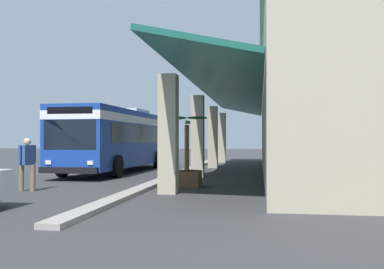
% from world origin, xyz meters
% --- Properties ---
extents(ground, '(120.00, 120.00, 0.00)m').
position_xyz_m(ground, '(0.00, 8.00, 0.00)').
color(ground, '#38383A').
extents(curb_strip, '(29.90, 0.50, 0.12)m').
position_xyz_m(curb_strip, '(-0.29, 4.24, 0.06)').
color(curb_strip, '#9E998E').
rests_on(curb_strip, ground).
extents(plaza_building, '(25.21, 14.85, 7.23)m').
position_xyz_m(plaza_building, '(-0.29, 13.87, 3.62)').
color(plaza_building, '#B2A88E').
rests_on(plaza_building, ground).
extents(transit_bus, '(11.27, 3.02, 3.34)m').
position_xyz_m(transit_bus, '(0.38, 0.74, 1.85)').
color(transit_bus, '#193D9E').
rests_on(transit_bus, ground).
extents(pedestrian, '(0.66, 0.48, 1.70)m').
position_xyz_m(pedestrian, '(9.18, 0.67, 0.96)').
color(pedestrian, '#726651').
rests_on(pedestrian, ground).
extents(potted_palm, '(1.56, 1.76, 2.50)m').
position_xyz_m(potted_palm, '(7.08, 5.50, 0.54)').
color(potted_palm, brown).
rests_on(potted_palm, ground).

